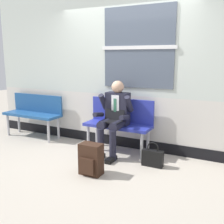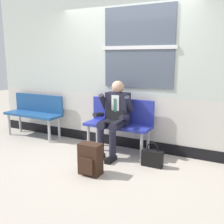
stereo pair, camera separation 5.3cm
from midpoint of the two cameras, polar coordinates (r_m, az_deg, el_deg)
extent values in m
plane|color=#B2A899|center=(4.40, -1.80, -10.14)|extent=(18.00, 18.00, 0.00)
cube|color=beige|center=(4.80, 2.73, 16.35)|extent=(5.91, 0.12, 2.12)
cube|color=beige|center=(4.90, 2.57, -0.80)|extent=(5.91, 0.12, 0.78)
cube|color=black|center=(5.02, 2.52, -6.19)|extent=(5.91, 0.14, 0.19)
cube|color=#4C5666|center=(4.62, 5.23, 13.56)|extent=(1.26, 0.02, 1.35)
cube|color=silver|center=(4.61, 5.19, 13.57)|extent=(1.34, 0.03, 0.06)
cube|color=#28339E|center=(4.61, 0.87, -2.92)|extent=(1.17, 0.42, 0.05)
cube|color=#28339E|center=(4.71, 1.85, 0.35)|extent=(1.17, 0.04, 0.42)
cylinder|color=#B7B7BC|center=(4.79, -5.40, -5.50)|extent=(0.05, 0.05, 0.45)
cylinder|color=#B7B7BC|center=(5.04, -3.56, -4.61)|extent=(0.05, 0.05, 0.45)
cylinder|color=#B7B7BC|center=(4.36, 6.00, -7.29)|extent=(0.05, 0.05, 0.45)
cylinder|color=#B7B7BC|center=(4.62, 7.36, -6.19)|extent=(0.05, 0.05, 0.45)
cube|color=navy|center=(5.73, -16.98, -0.54)|extent=(1.25, 0.42, 0.05)
cube|color=navy|center=(5.82, -15.87, 1.82)|extent=(1.25, 0.04, 0.37)
cylinder|color=#B7B7BC|center=(6.07, -21.54, -2.59)|extent=(0.05, 0.05, 0.45)
cylinder|color=#B7B7BC|center=(6.27, -19.50, -2.01)|extent=(0.05, 0.05, 0.45)
cylinder|color=#B7B7BC|center=(5.32, -13.68, -4.05)|extent=(0.05, 0.05, 0.45)
cylinder|color=#B7B7BC|center=(5.54, -11.66, -3.33)|extent=(0.05, 0.05, 0.45)
cylinder|color=#1E1E2D|center=(4.46, -1.59, -2.49)|extent=(0.15, 0.40, 0.15)
cylinder|color=#1E1E2D|center=(4.39, -2.77, -6.77)|extent=(0.11, 0.11, 0.50)
cube|color=black|center=(4.41, -3.13, -9.63)|extent=(0.10, 0.26, 0.07)
cylinder|color=#1E1E2D|center=(4.36, 0.95, -2.82)|extent=(0.15, 0.40, 0.15)
cylinder|color=#1E1E2D|center=(4.29, -0.20, -7.20)|extent=(0.11, 0.11, 0.50)
cube|color=black|center=(4.31, -0.57, -10.13)|extent=(0.10, 0.26, 0.07)
cube|color=#1E1E2D|center=(4.54, 0.88, 0.74)|extent=(0.40, 0.18, 0.55)
cube|color=silver|center=(4.45, 0.34, 1.17)|extent=(0.14, 0.01, 0.39)
cube|color=#2D664C|center=(4.45, 0.30, 0.77)|extent=(0.05, 0.01, 0.33)
sphere|color=tan|center=(4.49, 0.90, 5.38)|extent=(0.21, 0.21, 0.21)
cylinder|color=#1E1E2D|center=(4.57, -2.20, 2.21)|extent=(0.09, 0.25, 0.30)
cylinder|color=#1E1E2D|center=(4.46, -3.25, -0.55)|extent=(0.08, 0.27, 0.12)
cylinder|color=#1E1E2D|center=(4.36, 3.31, 1.73)|extent=(0.09, 0.25, 0.30)
cylinder|color=#1E1E2D|center=(4.25, 2.35, -1.18)|extent=(0.08, 0.27, 0.12)
cube|color=black|center=(4.37, -0.52, -2.04)|extent=(0.34, 0.22, 0.02)
cube|color=black|center=(4.46, 0.25, -0.32)|extent=(0.34, 0.08, 0.21)
cube|color=#331E14|center=(3.83, -4.90, -9.99)|extent=(0.32, 0.19, 0.45)
cube|color=#331E14|center=(3.77, -5.82, -11.50)|extent=(0.22, 0.04, 0.23)
cube|color=black|center=(4.15, 8.30, -9.77)|extent=(0.32, 0.11, 0.25)
torus|color=black|center=(4.09, 8.37, -7.60)|extent=(0.18, 0.02, 0.18)
camera|label=1|loc=(0.03, -90.34, -0.07)|focal=42.80mm
camera|label=2|loc=(0.03, 89.66, 0.07)|focal=42.80mm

